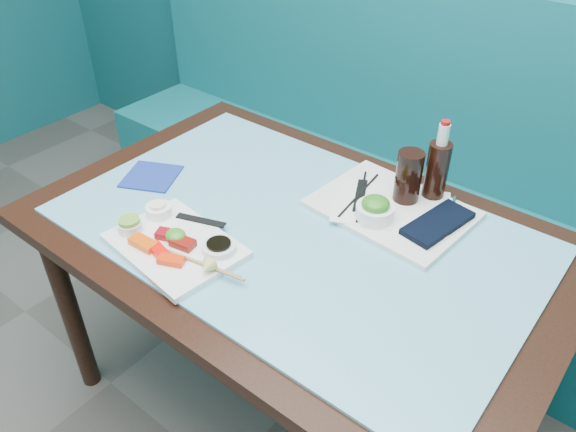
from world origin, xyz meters
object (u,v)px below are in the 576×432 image
Objects in this scene: sashimi_plate at (175,246)px; serving_tray at (391,209)px; dining_table at (295,254)px; cola_glass at (408,177)px; cola_bottle_body at (436,173)px; booth_bench at (424,203)px; seaweed_bowl at (375,212)px; blue_napkin at (151,176)px.

sashimi_plate is 0.58m from serving_tray.
dining_table is 9.56× the size of cola_glass.
cola_bottle_body is at bearing 52.44° from cola_glass.
seaweed_bowl is at bearing -77.68° from booth_bench.
dining_table is 4.31× the size of sashimi_plate.
blue_napkin is at bearing -161.05° from seaweed_bowl.
serving_tray is at bearing 82.41° from seaweed_bowl.
cola_bottle_body is at bearing -66.11° from booth_bench.
cola_bottle_body reaches higher than seaweed_bowl.
seaweed_bowl is at bearing -98.75° from cola_glass.
dining_table is at bearing 8.66° from blue_napkin.
blue_napkin is (-0.48, -0.07, 0.09)m from dining_table.
serving_tray is at bearing 24.44° from blue_napkin.
blue_napkin is at bearing -171.34° from dining_table.
cola_bottle_body is at bearing 62.75° from sashimi_plate.
sashimi_plate is at bearing -125.32° from dining_table.
seaweed_bowl is (0.15, -0.69, 0.42)m from booth_bench.
booth_bench is 0.89m from dining_table.
booth_bench reaches higher than dining_table.
serving_tray is 0.71m from blue_napkin.
cola_bottle_body reaches higher than sashimi_plate.
sashimi_plate is at bearing -123.65° from cola_glass.
booth_bench reaches higher than blue_napkin.
dining_table is at bearing -122.04° from cola_glass.
booth_bench is 20.49× the size of cola_glass.
seaweed_bowl reaches higher than dining_table.
cola_glass is at bearing 84.50° from serving_tray.
blue_napkin is (-0.65, -0.29, -0.00)m from serving_tray.
serving_tray is 0.08m from seaweed_bowl.
booth_bench is at bearing 106.92° from cola_glass.
sashimi_plate is at bearing -124.09° from cola_bottle_body.
blue_napkin is at bearing -117.89° from booth_bench.
booth_bench is 0.83m from seaweed_bowl.
sashimi_plate is 1.84× the size of cola_bottle_body.
cola_bottle_body is (0.06, 0.12, 0.08)m from serving_tray.
dining_table is at bearing -90.00° from booth_bench.
sashimi_plate reaches higher than dining_table.
booth_bench is 1.10m from blue_napkin.
cola_glass reaches higher than blue_napkin.
seaweed_bowl is at bearing 57.06° from sashimi_plate.
dining_table is 7.94× the size of cola_bottle_body.
serving_tray is 3.99× the size of seaweed_bowl.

